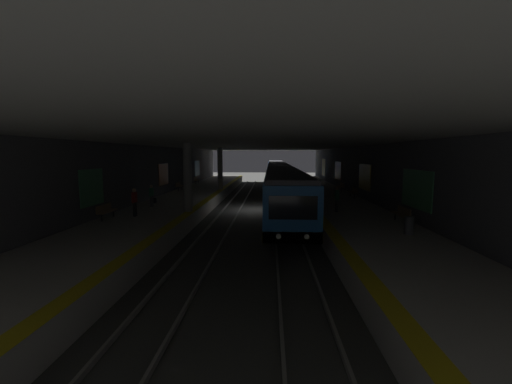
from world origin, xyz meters
name	(u,v)px	position (x,y,z in m)	size (l,w,h in m)	color
ground_plane	(257,210)	(0.00, 0.00, 0.00)	(120.00, 120.00, 0.00)	#42423F
track_left	(282,209)	(0.00, -2.20, 0.08)	(60.00, 1.53, 0.16)	gray
track_right	(232,209)	(0.00, 2.20, 0.08)	(60.00, 1.53, 0.16)	gray
platform_left	(332,204)	(0.00, -6.55, 0.53)	(60.00, 5.30, 1.06)	beige
platform_right	(184,203)	(0.00, 6.55, 0.53)	(60.00, 5.30, 1.06)	beige
wall_left	(367,178)	(0.05, -9.45, 2.80)	(60.00, 0.56, 5.60)	#56565B
wall_right	(151,178)	(0.02, 9.45, 2.80)	(60.00, 0.56, 5.60)	#56565B
ceiling_slab	(257,143)	(0.00, 0.00, 5.80)	(60.00, 19.40, 0.40)	beige
pillar_near	(188,178)	(-6.86, 4.35, 3.33)	(0.56, 0.56, 4.55)	gray
pillar_far	(220,169)	(7.00, 4.35, 3.33)	(0.56, 0.56, 4.55)	gray
metro_train	(278,176)	(13.89, -2.20, 2.02)	(54.44, 2.83, 3.49)	#19569E
bench_left_near	(402,213)	(-9.82, -8.53, 1.57)	(1.70, 0.47, 0.86)	#262628
bench_left_mid	(353,192)	(0.73, -8.53, 1.57)	(1.70, 0.47, 0.86)	#262628
bench_left_far	(341,186)	(5.86, -8.53, 1.57)	(1.70, 0.47, 0.86)	#262628
bench_right_near	(106,210)	(-9.65, 8.53, 1.57)	(1.70, 0.47, 0.86)	#262628
bench_right_mid	(179,186)	(5.66, 8.53, 1.57)	(1.70, 0.47, 0.86)	#262628
bench_right_far	(196,180)	(13.63, 8.53, 1.57)	(1.70, 0.47, 0.86)	#262628
person_waiting_near	(135,201)	(-8.76, 7.19, 2.00)	(0.60, 0.24, 1.74)	black
person_walking_mid	(337,198)	(-6.69, -5.55, 1.97)	(0.60, 0.23, 1.70)	#3B3B3B
person_standing_far	(152,195)	(-5.04, 7.52, 1.91)	(0.60, 0.22, 1.59)	#434343
backpack_on_floor	(155,200)	(-3.28, 7.96, 1.25)	(0.30, 0.20, 0.40)	black
trash_bin	(409,225)	(-12.55, -7.80, 1.48)	(0.44, 0.44, 0.85)	#595B5E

